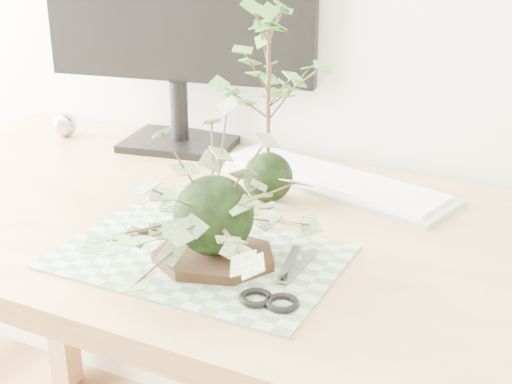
% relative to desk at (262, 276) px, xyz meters
% --- Properties ---
extents(desk, '(1.60, 0.70, 0.74)m').
position_rel_desk_xyz_m(desk, '(0.00, 0.00, 0.00)').
color(desk, tan).
rests_on(desk, ground_plane).
extents(cutting_mat, '(0.41, 0.28, 0.00)m').
position_rel_desk_xyz_m(cutting_mat, '(-0.03, -0.14, 0.09)').
color(cutting_mat, '#557555').
rests_on(cutting_mat, desk).
extents(stone_dish, '(0.23, 0.23, 0.01)m').
position_rel_desk_xyz_m(stone_dish, '(-0.01, -0.14, 0.10)').
color(stone_dish, black).
rests_on(stone_dish, cutting_mat).
extents(ivy_kokedama, '(0.37, 0.37, 0.23)m').
position_rel_desk_xyz_m(ivy_kokedama, '(-0.01, -0.14, 0.22)').
color(ivy_kokedama, black).
rests_on(ivy_kokedama, stone_dish).
extents(maple_kokedama, '(0.23, 0.23, 0.36)m').
position_rel_desk_xyz_m(maple_kokedama, '(-0.04, 0.11, 0.34)').
color(maple_kokedama, black).
rests_on(maple_kokedama, desk).
extents(keyboard, '(0.49, 0.25, 0.02)m').
position_rel_desk_xyz_m(keyboard, '(0.03, 0.23, 0.10)').
color(keyboard, silver).
rests_on(keyboard, desk).
extents(monitor, '(0.57, 0.20, 0.50)m').
position_rel_desk_xyz_m(monitor, '(-0.34, 0.30, 0.38)').
color(monitor, black).
rests_on(monitor, desk).
extents(foil_ball, '(0.05, 0.05, 0.05)m').
position_rel_desk_xyz_m(foil_ball, '(-0.60, 0.23, 0.11)').
color(foil_ball, silver).
rests_on(foil_ball, desk).
extents(scissors, '(0.09, 0.18, 0.01)m').
position_rel_desk_xyz_m(scissors, '(0.11, -0.19, 0.10)').
color(scissors, gray).
rests_on(scissors, cutting_mat).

